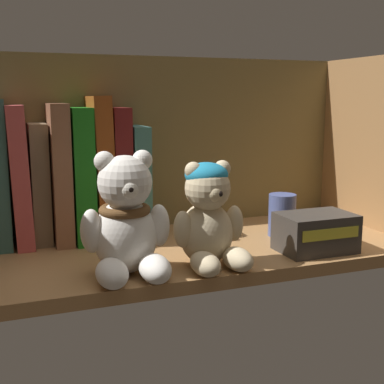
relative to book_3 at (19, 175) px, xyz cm
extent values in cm
cube|color=#9E7042|center=(24.78, -12.10, -12.48)|extent=(73.49, 30.43, 2.00)
cube|color=brown|center=(24.78, 3.72, 3.32)|extent=(75.89, 1.20, 33.59)
cube|color=#9E7042|center=(62.32, -12.10, 3.32)|extent=(1.60, 32.83, 33.59)
cube|color=#BF4B4B|center=(0.00, 0.00, 0.00)|extent=(3.34, 13.34, 23.01)
cube|color=#766348|center=(3.13, 0.00, -1.47)|extent=(2.88, 9.83, 20.01)
cube|color=brown|center=(6.36, 0.00, 0.14)|extent=(2.96, 14.22, 23.23)
cube|color=#186B16|center=(9.82, 0.00, -0.20)|extent=(3.36, 14.76, 22.55)
cube|color=brown|center=(13.26, 0.00, 0.74)|extent=(3.43, 14.03, 24.48)
cube|color=maroon|center=(16.51, 0.00, -0.23)|extent=(2.98, 11.62, 22.48)
cube|color=#3C716A|center=(19.79, 0.00, -1.84)|extent=(2.96, 11.34, 19.27)
ellipsoid|color=white|center=(12.89, -20.99, -6.27)|extent=(8.85, 8.12, 10.41)
sphere|color=white|center=(12.88, -21.51, 1.39)|extent=(7.40, 7.40, 7.40)
sphere|color=white|center=(10.30, -20.93, 4.28)|extent=(2.78, 2.78, 2.78)
sphere|color=white|center=(15.48, -21.05, 4.28)|extent=(2.78, 2.78, 2.78)
sphere|color=white|center=(12.82, -24.14, 0.94)|extent=(2.78, 2.78, 2.78)
sphere|color=black|center=(12.80, -25.11, 1.02)|extent=(0.97, 0.97, 0.97)
ellipsoid|color=white|center=(9.92, -25.87, -9.62)|extent=(4.32, 7.03, 3.70)
ellipsoid|color=white|center=(15.64, -26.00, -9.62)|extent=(4.32, 7.03, 3.70)
ellipsoid|color=white|center=(8.19, -21.41, -4.97)|extent=(3.07, 3.07, 6.02)
ellipsoid|color=white|center=(17.56, -21.62, -4.97)|extent=(3.07, 3.07, 6.02)
torus|color=brown|center=(12.89, -20.99, -2.52)|extent=(7.11, 7.11, 1.33)
ellipsoid|color=beige|center=(25.01, -21.42, -6.84)|extent=(7.88, 7.23, 9.27)
sphere|color=beige|center=(25.04, -21.88, -0.03)|extent=(6.59, 6.59, 6.59)
sphere|color=beige|center=(22.71, -21.60, 2.54)|extent=(2.47, 2.47, 2.47)
sphere|color=beige|center=(27.30, -21.24, 2.54)|extent=(2.47, 2.47, 2.47)
sphere|color=beige|center=(25.22, -24.21, -0.42)|extent=(2.47, 2.47, 2.47)
sphere|color=black|center=(25.29, -25.07, -0.36)|extent=(0.86, 0.86, 0.86)
ellipsoid|color=beige|center=(22.81, -26.00, -9.83)|extent=(4.18, 6.45, 3.29)
ellipsoid|color=beige|center=(27.89, -25.61, -9.83)|extent=(4.18, 6.45, 3.29)
ellipsoid|color=beige|center=(20.88, -22.20, -5.68)|extent=(2.88, 2.88, 5.35)
ellipsoid|color=beige|center=(29.20, -21.55, -5.68)|extent=(2.88, 2.88, 5.35)
ellipsoid|color=teal|center=(25.01, -21.42, 1.79)|extent=(6.26, 6.26, 3.62)
cylinder|color=#4C5B99|center=(43.26, -11.48, -7.75)|extent=(4.80, 4.80, 7.44)
cube|color=#38332D|center=(43.51, -21.49, -8.44)|extent=(11.74, 7.90, 6.07)
cube|color=gold|center=(43.51, -25.52, -7.68)|extent=(9.98, 0.16, 1.70)
camera|label=1|loc=(-2.05, -87.54, 12.45)|focal=47.31mm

